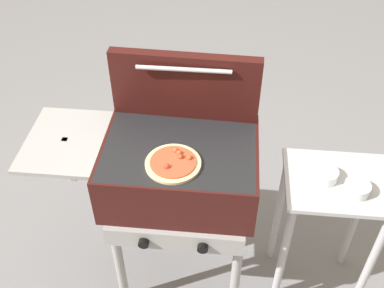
{
  "coord_description": "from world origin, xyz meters",
  "views": [
    {
      "loc": [
        0.18,
        -1.37,
        2.15
      ],
      "look_at": [
        0.05,
        0.0,
        0.92
      ],
      "focal_mm": 42.9,
      "sensor_mm": 36.0,
      "label": 1
    }
  ],
  "objects_px": {
    "pizza_pepperoni": "(173,163)",
    "prep_table": "(328,215)",
    "topping_bowl_near": "(325,175)",
    "grill": "(177,172)",
    "topping_bowl_far": "(357,189)"
  },
  "relations": [
    {
      "from": "grill",
      "to": "topping_bowl_near",
      "type": "relative_size",
      "value": 8.85
    },
    {
      "from": "prep_table",
      "to": "topping_bowl_near",
      "type": "relative_size",
      "value": 7.1
    },
    {
      "from": "pizza_pepperoni",
      "to": "topping_bowl_near",
      "type": "xyz_separation_m",
      "value": [
        0.61,
        0.11,
        -0.12
      ]
    },
    {
      "from": "grill",
      "to": "topping_bowl_far",
      "type": "height_order",
      "value": "grill"
    },
    {
      "from": "grill",
      "to": "prep_table",
      "type": "height_order",
      "value": "grill"
    },
    {
      "from": "grill",
      "to": "pizza_pepperoni",
      "type": "relative_size",
      "value": 4.38
    },
    {
      "from": "pizza_pepperoni",
      "to": "prep_table",
      "type": "distance_m",
      "value": 0.77
    },
    {
      "from": "prep_table",
      "to": "pizza_pepperoni",
      "type": "bearing_deg",
      "value": -171.23
    },
    {
      "from": "pizza_pepperoni",
      "to": "prep_table",
      "type": "relative_size",
      "value": 0.28
    },
    {
      "from": "grill",
      "to": "topping_bowl_far",
      "type": "xyz_separation_m",
      "value": [
        0.73,
        -0.06,
        0.04
      ]
    },
    {
      "from": "prep_table",
      "to": "topping_bowl_near",
      "type": "xyz_separation_m",
      "value": [
        -0.06,
        0.01,
        0.24
      ]
    },
    {
      "from": "topping_bowl_near",
      "to": "topping_bowl_far",
      "type": "bearing_deg",
      "value": -28.95
    },
    {
      "from": "pizza_pepperoni",
      "to": "topping_bowl_far",
      "type": "bearing_deg",
      "value": 3.45
    },
    {
      "from": "topping_bowl_near",
      "to": "prep_table",
      "type": "bearing_deg",
      "value": -6.05
    },
    {
      "from": "topping_bowl_near",
      "to": "topping_bowl_far",
      "type": "height_order",
      "value": "same"
    }
  ]
}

